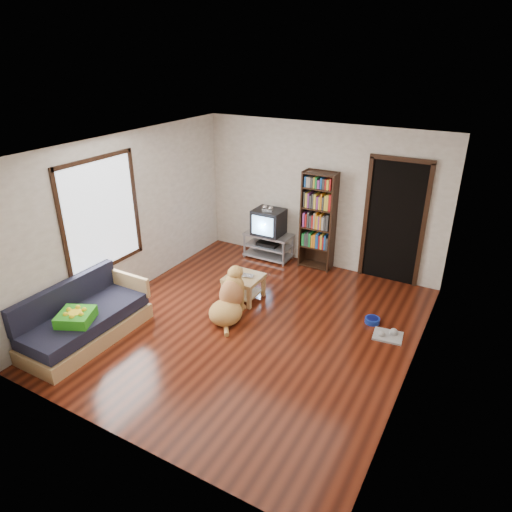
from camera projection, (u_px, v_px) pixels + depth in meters
The scene contains 18 objects.
ground at pixel (251, 326), 6.72m from camera, with size 5.00×5.00×0.00m, color #5D2010.
ceiling at pixel (250, 148), 5.63m from camera, with size 5.00×5.00×0.00m, color white.
wall_back at pixel (320, 197), 8.15m from camera, with size 4.50×4.50×0.00m, color silver.
wall_front at pixel (115, 339), 4.19m from camera, with size 4.50×4.50×0.00m, color silver.
wall_left at pixel (127, 217), 7.17m from camera, with size 5.00×5.00×0.00m, color silver.
wall_right at pixel (422, 283), 5.17m from camera, with size 5.00×5.00×0.00m, color silver.
green_cushion at pixel (76, 317), 6.03m from camera, with size 0.43×0.43×0.14m, color green.
laptop at pixel (243, 276), 7.26m from camera, with size 0.32×0.21×0.03m, color silver.
dog_bowl at pixel (372, 320), 6.78m from camera, with size 0.22×0.22×0.08m, color navy.
grey_rag at pixel (388, 336), 6.46m from camera, with size 0.40×0.32×0.03m, color #A8A8A8.
window at pixel (101, 215), 6.69m from camera, with size 0.03×1.46×1.70m.
doorway at pixel (394, 219), 7.61m from camera, with size 1.03×0.05×2.19m.
tv_stand at pixel (268, 245), 8.79m from camera, with size 0.90×0.45×0.50m.
crt_tv at pixel (269, 221), 8.61m from camera, with size 0.55×0.52×0.58m.
bookshelf at pixel (318, 216), 8.13m from camera, with size 0.60×0.30×1.80m.
sofa at pixel (85, 322), 6.35m from camera, with size 0.80×1.80×0.80m.
coffee_table at pixel (244, 283), 7.34m from camera, with size 0.55×0.55×0.40m.
dog at pixel (230, 300), 6.83m from camera, with size 0.54×0.94×0.79m.
Camera 1 is at (2.84, -4.91, 3.74)m, focal length 32.00 mm.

